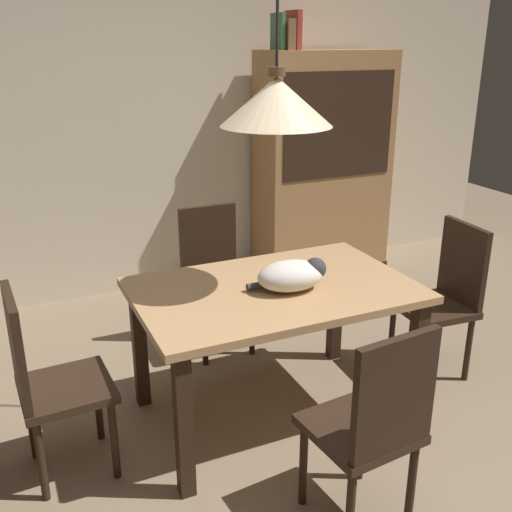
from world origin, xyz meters
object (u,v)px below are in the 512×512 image
(dining_table, at_px, (274,305))
(chair_near_front, at_px, (373,422))
(chair_left_side, at_px, (46,377))
(book_green_slim, at_px, (278,31))
(pendant_lamp, at_px, (276,101))
(book_brown_thick, at_px, (285,34))
(book_red_tall, at_px, (293,30))
(cat_sleeping, at_px, (293,275))
(hutch_bookcase, at_px, (323,171))
(chair_right_side, at_px, (445,293))
(chair_far_back, at_px, (214,272))

(dining_table, distance_m, chair_near_front, 0.89)
(chair_left_side, height_order, book_green_slim, book_green_slim)
(chair_near_front, height_order, pendant_lamp, pendant_lamp)
(chair_near_front, relative_size, book_brown_thick, 3.88)
(book_green_slim, distance_m, book_red_tall, 0.13)
(cat_sleeping, height_order, hutch_bookcase, hutch_bookcase)
(chair_right_side, xyz_separation_m, cat_sleeping, (-1.06, -0.06, 0.32))
(chair_right_side, xyz_separation_m, book_red_tall, (-0.13, 1.75, 1.48))
(chair_right_side, relative_size, book_brown_thick, 3.88)
(chair_right_side, bearing_deg, chair_near_front, -142.09)
(cat_sleeping, xyz_separation_m, book_green_slim, (0.80, 1.81, 1.15))
(chair_near_front, height_order, chair_left_side, same)
(book_red_tall, bearing_deg, cat_sleeping, -117.09)
(chair_left_side, xyz_separation_m, book_brown_thick, (2.06, 1.75, 1.45))
(chair_far_back, height_order, book_green_slim, book_green_slim)
(cat_sleeping, bearing_deg, chair_left_side, 176.87)
(dining_table, bearing_deg, chair_far_back, 90.01)
(cat_sleeping, xyz_separation_m, book_red_tall, (0.93, 1.81, 1.16))
(hutch_bookcase, distance_m, book_brown_thick, 1.13)
(pendant_lamp, relative_size, hutch_bookcase, 0.70)
(book_green_slim, relative_size, book_red_tall, 0.93)
(cat_sleeping, xyz_separation_m, hutch_bookcase, (1.24, 1.81, 0.06))
(dining_table, height_order, chair_near_front, chair_near_front)
(dining_table, xyz_separation_m, cat_sleeping, (0.07, -0.07, 0.18))
(chair_near_front, bearing_deg, book_red_tall, 69.38)
(chair_left_side, bearing_deg, book_brown_thick, 40.39)
(pendant_lamp, relative_size, book_brown_thick, 5.42)
(dining_table, bearing_deg, chair_left_side, -179.81)
(hutch_bookcase, bearing_deg, dining_table, -126.77)
(chair_right_side, distance_m, chair_left_side, 2.26)
(chair_right_side, distance_m, book_brown_thick, 2.28)
(pendant_lamp, xyz_separation_m, book_green_slim, (0.87, 1.75, 0.32))
(book_green_slim, xyz_separation_m, book_brown_thick, (0.06, 0.00, -0.02))
(chair_right_side, xyz_separation_m, chair_far_back, (-1.13, 0.88, 0.00))
(chair_left_side, xyz_separation_m, pendant_lamp, (1.13, 0.00, 1.15))
(chair_left_side, xyz_separation_m, hutch_bookcase, (2.43, 1.75, 0.38))
(book_brown_thick, bearing_deg, chair_right_side, -83.49)
(hutch_bookcase, bearing_deg, book_green_slim, 179.80)
(book_brown_thick, bearing_deg, dining_table, -118.00)
(chair_left_side, xyz_separation_m, cat_sleeping, (1.20, -0.07, 0.32))
(book_green_slim, bearing_deg, chair_near_front, -108.14)
(dining_table, relative_size, pendant_lamp, 1.08)
(book_red_tall, bearing_deg, chair_right_side, -85.66)
(chair_near_front, relative_size, chair_left_side, 1.00)
(chair_near_front, distance_m, chair_far_back, 1.76)
(dining_table, relative_size, hutch_bookcase, 0.76)
(chair_near_front, relative_size, cat_sleeping, 2.38)
(chair_near_front, distance_m, book_green_slim, 3.13)
(pendant_lamp, height_order, book_green_slim, pendant_lamp)
(dining_table, xyz_separation_m, chair_right_side, (1.13, -0.01, -0.14))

